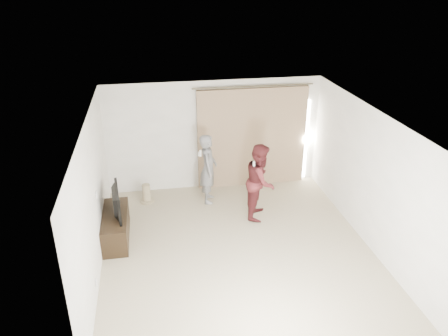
{
  "coord_description": "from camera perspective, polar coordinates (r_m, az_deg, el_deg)",
  "views": [
    {
      "loc": [
        -1.45,
        -6.72,
        4.87
      ],
      "look_at": [
        -0.04,
        1.2,
        1.16
      ],
      "focal_mm": 35.0,
      "sensor_mm": 36.0,
      "label": 1
    }
  ],
  "objects": [
    {
      "name": "floor",
      "position": [
        8.43,
        1.74,
        -10.59
      ],
      "size": [
        5.5,
        5.5,
        0.0
      ],
      "primitive_type": "plane",
      "color": "tan",
      "rests_on": "ground"
    },
    {
      "name": "wall_back",
      "position": [
        10.23,
        -1.3,
        4.28
      ],
      "size": [
        5.0,
        0.04,
        2.6
      ],
      "primitive_type": "cube",
      "color": "white",
      "rests_on": "ground"
    },
    {
      "name": "wall_left",
      "position": [
        7.68,
        -16.76,
        -4.11
      ],
      "size": [
        0.04,
        5.5,
        2.6
      ],
      "color": "white",
      "rests_on": "ground"
    },
    {
      "name": "ceiling",
      "position": [
        7.24,
        2.0,
        6.45
      ],
      "size": [
        5.0,
        5.5,
        0.01
      ],
      "primitive_type": "cube",
      "color": "silver",
      "rests_on": "wall_back"
    },
    {
      "name": "curtain",
      "position": [
        10.37,
        3.77,
        3.95
      ],
      "size": [
        2.8,
        0.11,
        2.46
      ],
      "color": "tan",
      "rests_on": "ground"
    },
    {
      "name": "tv_console",
      "position": [
        8.86,
        -13.96,
        -7.4
      ],
      "size": [
        0.48,
        1.39,
        0.53
      ],
      "primitive_type": "cube",
      "color": "black",
      "rests_on": "ground"
    },
    {
      "name": "tv",
      "position": [
        8.59,
        -14.33,
        -4.32
      ],
      "size": [
        0.22,
        0.97,
        0.55
      ],
      "primitive_type": "imported",
      "rotation": [
        0.0,
        0.0,
        1.67
      ],
      "color": "black",
      "rests_on": "tv_console"
    },
    {
      "name": "scratching_post",
      "position": [
        10.07,
        -10.08,
        -3.48
      ],
      "size": [
        0.33,
        0.33,
        0.43
      ],
      "color": "tan",
      "rests_on": "ground"
    },
    {
      "name": "person_man",
      "position": [
        9.7,
        -2.08,
        -0.09
      ],
      "size": [
        0.48,
        0.64,
        1.6
      ],
      "color": "slate",
      "rests_on": "ground"
    },
    {
      "name": "person_woman",
      "position": [
        9.14,
        4.79,
        -1.7
      ],
      "size": [
        0.88,
        0.97,
        1.63
      ],
      "color": "#521B1E",
      "rests_on": "ground"
    }
  ]
}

